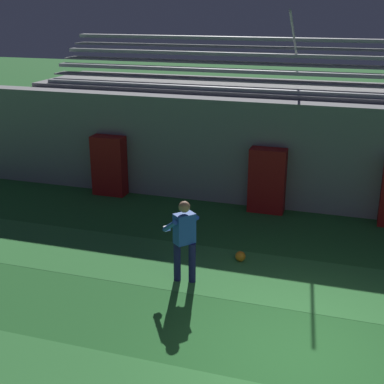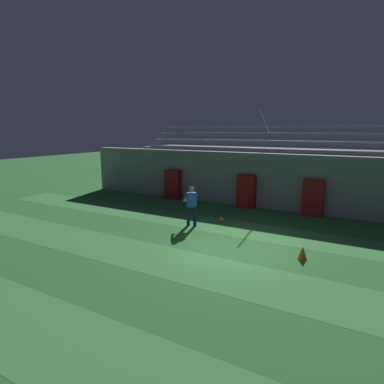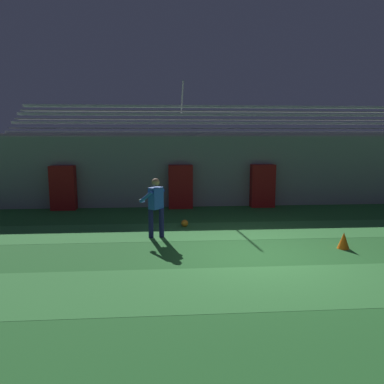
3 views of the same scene
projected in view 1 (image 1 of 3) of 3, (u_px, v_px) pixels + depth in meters
ground_plane at (303, 358)px, 8.23m from camera, size 80.00×80.00×0.00m
turf_stripe_far at (316, 285)px, 10.35m from camera, size 28.00×2.09×0.01m
back_wall at (335, 159)px, 13.61m from camera, size 24.00×0.60×2.80m
padding_pillar_gate_left at (267, 181)px, 13.76m from camera, size 0.93×0.44×1.69m
padding_pillar_far_left at (109, 166)px, 15.02m from camera, size 0.93×0.44×1.69m
bleacher_stand at (340, 138)px, 15.37m from camera, size 18.00×3.35×5.03m
goalkeeper at (184, 236)px, 10.22m from camera, size 0.73×0.74×1.67m
soccer_ball at (240, 256)px, 11.29m from camera, size 0.22×0.22×0.22m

